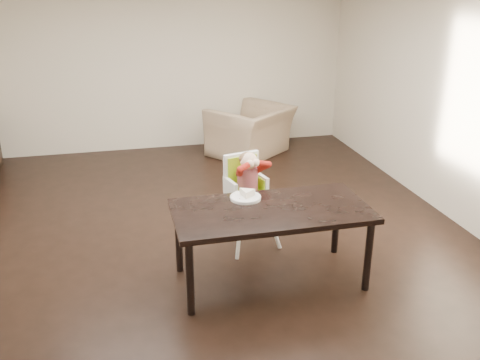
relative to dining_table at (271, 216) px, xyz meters
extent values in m
plane|color=black|center=(-0.50, 0.95, -0.67)|extent=(7.00, 7.00, 0.00)
cube|color=beige|center=(-0.50, 4.45, 0.68)|extent=(6.00, 0.02, 2.70)
cube|color=beige|center=(-0.50, -2.55, 0.68)|extent=(6.00, 0.02, 2.70)
cube|color=beige|center=(2.50, 0.95, 0.68)|extent=(0.02, 7.00, 2.70)
cube|color=black|center=(0.00, 0.00, 0.05)|extent=(1.80, 0.90, 0.05)
cylinder|color=black|center=(-0.82, -0.37, -0.32)|extent=(0.07, 0.07, 0.70)
cylinder|color=black|center=(0.82, -0.37, -0.32)|extent=(0.07, 0.07, 0.70)
cylinder|color=black|center=(-0.82, 0.37, -0.32)|extent=(0.07, 0.07, 0.70)
cylinder|color=black|center=(0.82, 0.37, -0.32)|extent=(0.07, 0.07, 0.70)
cylinder|color=white|center=(-0.17, 0.53, -0.39)|extent=(0.05, 0.05, 0.56)
cylinder|color=white|center=(0.21, 0.62, -0.39)|extent=(0.05, 0.05, 0.56)
cylinder|color=white|center=(-0.27, 0.92, -0.39)|extent=(0.05, 0.05, 0.56)
cylinder|color=white|center=(0.12, 1.01, -0.39)|extent=(0.05, 0.05, 0.56)
cube|color=white|center=(-0.03, 0.77, -0.11)|extent=(0.47, 0.44, 0.05)
cube|color=#96C519|center=(-0.03, 0.77, -0.08)|extent=(0.38, 0.36, 0.03)
cube|color=white|center=(-0.06, 0.92, 0.11)|extent=(0.40, 0.14, 0.42)
cube|color=#96C519|center=(-0.06, 0.89, 0.10)|extent=(0.33, 0.10, 0.38)
cube|color=black|center=(-0.10, 0.80, 0.10)|extent=(0.07, 0.18, 0.02)
cube|color=black|center=(0.02, 0.83, 0.10)|extent=(0.07, 0.18, 0.02)
cylinder|color=#B4141D|center=(-0.03, 0.77, 0.07)|extent=(0.28, 0.28, 0.27)
sphere|color=beige|center=(-0.02, 0.75, 0.29)|extent=(0.22, 0.22, 0.18)
ellipsoid|color=brown|center=(-0.03, 0.77, 0.31)|extent=(0.22, 0.21, 0.14)
sphere|color=beige|center=(-0.04, 0.65, 0.29)|extent=(0.10, 0.10, 0.08)
sphere|color=beige|center=(0.03, 0.67, 0.29)|extent=(0.10, 0.10, 0.08)
cylinder|color=white|center=(-0.18, 0.27, 0.09)|extent=(0.36, 0.36, 0.02)
torus|color=white|center=(-0.18, 0.27, 0.10)|extent=(0.36, 0.36, 0.01)
imported|color=tan|center=(0.78, 3.75, -0.15)|extent=(1.41, 1.34, 1.04)
camera|label=1|loc=(-1.32, -4.26, 2.10)|focal=40.00mm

